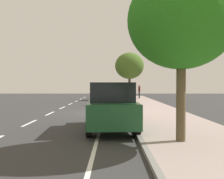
{
  "coord_description": "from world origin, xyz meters",
  "views": [
    {
      "loc": [
        1.07,
        -17.65,
        1.91
      ],
      "look_at": [
        1.17,
        12.35,
        1.32
      ],
      "focal_mm": 41.46,
      "sensor_mm": 36.0,
      "label": 1
    }
  ],
  "objects_px": {
    "parked_sedan_tan_second": "(111,97)",
    "pedestrian_on_phone": "(138,91)",
    "cyclist_with_backpack": "(118,93)",
    "bicycle_at_curb": "(116,98)",
    "parked_suv_green_nearest": "(110,105)",
    "street_tree_mid_block": "(180,21)",
    "street_tree_far_end": "(129,66)",
    "parked_suv_grey_mid": "(111,91)",
    "fire_hydrant": "(137,110)"
  },
  "relations": [
    {
      "from": "parked_sedan_tan_second",
      "to": "street_tree_far_end",
      "type": "xyz_separation_m",
      "value": [
        2.23,
        8.26,
        3.48
      ]
    },
    {
      "from": "street_tree_mid_block",
      "to": "pedestrian_on_phone",
      "type": "xyz_separation_m",
      "value": [
        1.34,
        25.17,
        -2.82
      ]
    },
    {
      "from": "parked_sedan_tan_second",
      "to": "bicycle_at_curb",
      "type": "xyz_separation_m",
      "value": [
        0.54,
        4.73,
        -0.39
      ]
    },
    {
      "from": "parked_suv_grey_mid",
      "to": "street_tree_far_end",
      "type": "distance_m",
      "value": 5.7
    },
    {
      "from": "parked_suv_green_nearest",
      "to": "pedestrian_on_phone",
      "type": "relative_size",
      "value": 2.77
    },
    {
      "from": "bicycle_at_curb",
      "to": "street_tree_far_end",
      "type": "xyz_separation_m",
      "value": [
        1.69,
        3.53,
        3.87
      ]
    },
    {
      "from": "cyclist_with_backpack",
      "to": "fire_hydrant",
      "type": "bearing_deg",
      "value": -87.34
    },
    {
      "from": "cyclist_with_backpack",
      "to": "street_tree_far_end",
      "type": "bearing_deg",
      "value": 69.81
    },
    {
      "from": "parked_sedan_tan_second",
      "to": "fire_hydrant",
      "type": "relative_size",
      "value": 5.25
    },
    {
      "from": "street_tree_mid_block",
      "to": "street_tree_far_end",
      "type": "relative_size",
      "value": 0.93
    },
    {
      "from": "bicycle_at_curb",
      "to": "pedestrian_on_phone",
      "type": "distance_m",
      "value": 5.52
    },
    {
      "from": "cyclist_with_backpack",
      "to": "street_tree_mid_block",
      "type": "xyz_separation_m",
      "value": [
        1.47,
        -20.16,
        2.92
      ]
    },
    {
      "from": "parked_suv_grey_mid",
      "to": "street_tree_mid_block",
      "type": "bearing_deg",
      "value": -85.57
    },
    {
      "from": "street_tree_mid_block",
      "to": "pedestrian_on_phone",
      "type": "bearing_deg",
      "value": 86.96
    },
    {
      "from": "bicycle_at_curb",
      "to": "street_tree_mid_block",
      "type": "relative_size",
      "value": 0.3
    },
    {
      "from": "parked_suv_grey_mid",
      "to": "pedestrian_on_phone",
      "type": "distance_m",
      "value": 4.74
    },
    {
      "from": "street_tree_far_end",
      "to": "pedestrian_on_phone",
      "type": "height_order",
      "value": "street_tree_far_end"
    },
    {
      "from": "pedestrian_on_phone",
      "to": "cyclist_with_backpack",
      "type": "bearing_deg",
      "value": -119.25
    },
    {
      "from": "cyclist_with_backpack",
      "to": "parked_suv_grey_mid",
      "type": "bearing_deg",
      "value": 95.07
    },
    {
      "from": "parked_sedan_tan_second",
      "to": "street_tree_mid_block",
      "type": "bearing_deg",
      "value": -82.02
    },
    {
      "from": "bicycle_at_curb",
      "to": "pedestrian_on_phone",
      "type": "xyz_separation_m",
      "value": [
        3.03,
        4.55,
        0.74
      ]
    },
    {
      "from": "parked_sedan_tan_second",
      "to": "bicycle_at_curb",
      "type": "bearing_deg",
      "value": 83.55
    },
    {
      "from": "bicycle_at_curb",
      "to": "parked_suv_green_nearest",
      "type": "bearing_deg",
      "value": -91.69
    },
    {
      "from": "bicycle_at_curb",
      "to": "pedestrian_on_phone",
      "type": "height_order",
      "value": "pedestrian_on_phone"
    },
    {
      "from": "cyclist_with_backpack",
      "to": "parked_sedan_tan_second",
      "type": "bearing_deg",
      "value": -100.06
    },
    {
      "from": "street_tree_mid_block",
      "to": "street_tree_far_end",
      "type": "height_order",
      "value": "street_tree_far_end"
    },
    {
      "from": "parked_suv_green_nearest",
      "to": "street_tree_mid_block",
      "type": "height_order",
      "value": "street_tree_mid_block"
    },
    {
      "from": "street_tree_mid_block",
      "to": "street_tree_far_end",
      "type": "bearing_deg",
      "value": 90.0
    },
    {
      "from": "street_tree_far_end",
      "to": "street_tree_mid_block",
      "type": "bearing_deg",
      "value": -90.0
    },
    {
      "from": "bicycle_at_curb",
      "to": "parked_sedan_tan_second",
      "type": "bearing_deg",
      "value": -96.45
    },
    {
      "from": "parked_suv_green_nearest",
      "to": "fire_hydrant",
      "type": "bearing_deg",
      "value": 64.33
    },
    {
      "from": "parked_sedan_tan_second",
      "to": "street_tree_far_end",
      "type": "height_order",
      "value": "street_tree_far_end"
    },
    {
      "from": "parked_suv_grey_mid",
      "to": "street_tree_mid_block",
      "type": "xyz_separation_m",
      "value": [
        2.19,
        -28.32,
        2.9
      ]
    },
    {
      "from": "fire_hydrant",
      "to": "street_tree_far_end",
      "type": "bearing_deg",
      "value": 87.53
    },
    {
      "from": "street_tree_far_end",
      "to": "pedestrian_on_phone",
      "type": "distance_m",
      "value": 3.55
    },
    {
      "from": "bicycle_at_curb",
      "to": "fire_hydrant",
      "type": "height_order",
      "value": "fire_hydrant"
    },
    {
      "from": "parked_suv_grey_mid",
      "to": "bicycle_at_curb",
      "type": "relative_size",
      "value": 2.94
    },
    {
      "from": "street_tree_mid_block",
      "to": "pedestrian_on_phone",
      "type": "height_order",
      "value": "street_tree_mid_block"
    },
    {
      "from": "parked_sedan_tan_second",
      "to": "cyclist_with_backpack",
      "type": "xyz_separation_m",
      "value": [
        0.76,
        4.27,
        0.25
      ]
    },
    {
      "from": "bicycle_at_curb",
      "to": "parked_suv_grey_mid",
      "type": "bearing_deg",
      "value": 93.73
    },
    {
      "from": "parked_sedan_tan_second",
      "to": "parked_suv_grey_mid",
      "type": "height_order",
      "value": "parked_suv_grey_mid"
    },
    {
      "from": "parked_sedan_tan_second",
      "to": "street_tree_mid_block",
      "type": "height_order",
      "value": "street_tree_mid_block"
    },
    {
      "from": "parked_sedan_tan_second",
      "to": "street_tree_far_end",
      "type": "bearing_deg",
      "value": 74.92
    },
    {
      "from": "parked_suv_green_nearest",
      "to": "bicycle_at_curb",
      "type": "relative_size",
      "value": 2.98
    },
    {
      "from": "parked_suv_grey_mid",
      "to": "street_tree_mid_block",
      "type": "height_order",
      "value": "street_tree_mid_block"
    },
    {
      "from": "bicycle_at_curb",
      "to": "street_tree_far_end",
      "type": "bearing_deg",
      "value": 64.41
    },
    {
      "from": "cyclist_with_backpack",
      "to": "street_tree_mid_block",
      "type": "bearing_deg",
      "value": -85.83
    },
    {
      "from": "street_tree_mid_block",
      "to": "fire_hydrant",
      "type": "xyz_separation_m",
      "value": [
        -0.8,
        5.67,
        -3.38
      ]
    },
    {
      "from": "parked_sedan_tan_second",
      "to": "pedestrian_on_phone",
      "type": "relative_size",
      "value": 2.55
    },
    {
      "from": "street_tree_far_end",
      "to": "fire_hydrant",
      "type": "relative_size",
      "value": 6.87
    }
  ]
}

